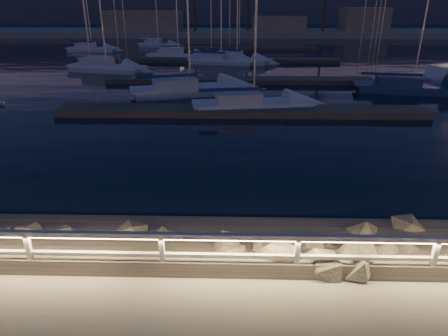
{
  "coord_description": "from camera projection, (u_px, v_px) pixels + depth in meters",
  "views": [
    {
      "loc": [
        -0.42,
        -7.41,
        5.74
      ],
      "look_at": [
        -0.72,
        4.0,
        0.93
      ],
      "focal_mm": 32.0,
      "sensor_mm": 36.0,
      "label": 1
    }
  ],
  "objects": [
    {
      "name": "sailboat_c",
      "position": [
        187.0,
        88.0,
        28.93
      ],
      "size": [
        8.85,
        4.81,
        14.48
      ],
      "rotation": [
        0.0,
        0.0,
        0.29
      ],
      "color": "silver",
      "rests_on": "ground"
    },
    {
      "name": "sailboat_e",
      "position": [
        105.0,
        67.0,
        38.24
      ],
      "size": [
        8.0,
        4.19,
        13.2
      ],
      "rotation": [
        0.0,
        0.0,
        -0.27
      ],
      "color": "silver",
      "rests_on": "ground"
    },
    {
      "name": "harbor_water",
      "position": [
        239.0,
        76.0,
        38.19
      ],
      "size": [
        400.0,
        440.0,
        0.6
      ],
      "color": "black",
      "rests_on": "ground"
    },
    {
      "name": "sailboat_n",
      "position": [
        177.0,
        56.0,
        46.15
      ],
      "size": [
        7.68,
        3.6,
        12.63
      ],
      "rotation": [
        0.0,
        0.0,
        -0.2
      ],
      "color": "silver",
      "rests_on": "ground"
    },
    {
      "name": "sailboat_h",
      "position": [
        409.0,
        87.0,
        29.67
      ],
      "size": [
        8.62,
        3.97,
        14.08
      ],
      "rotation": [
        0.0,
        0.0,
        -0.19
      ],
      "color": "navy",
      "rests_on": "ground"
    },
    {
      "name": "sailboat_i",
      "position": [
        91.0,
        48.0,
        53.2
      ],
      "size": [
        6.71,
        2.31,
        11.32
      ],
      "rotation": [
        0.0,
        0.0,
        -0.04
      ],
      "color": "silver",
      "rests_on": "ground"
    },
    {
      "name": "far_shore",
      "position": [
        237.0,
        31.0,
        77.16
      ],
      "size": [
        160.0,
        14.0,
        5.2
      ],
      "color": "#9E988F",
      "rests_on": "ground"
    },
    {
      "name": "sailboat_b",
      "position": [
        250.0,
        104.0,
        24.71
      ],
      "size": [
        7.8,
        3.38,
        12.87
      ],
      "rotation": [
        0.0,
        0.0,
        0.15
      ],
      "color": "silver",
      "rests_on": "ground"
    },
    {
      "name": "guard_rail",
      "position": [
        249.0,
        246.0,
        8.75
      ],
      "size": [
        44.11,
        0.12,
        1.06
      ],
      "color": "silver",
      "rests_on": "ground"
    },
    {
      "name": "ground",
      "position": [
        251.0,
        274.0,
        9.05
      ],
      "size": [
        400.0,
        400.0,
        0.0
      ],
      "primitive_type": "plane",
      "color": "#9E988F",
      "rests_on": "ground"
    },
    {
      "name": "riprap",
      "position": [
        179.0,
        246.0,
        10.45
      ],
      "size": [
        39.2,
        3.1,
        1.47
      ],
      "color": "slate",
      "rests_on": "ground"
    },
    {
      "name": "sailboat_g",
      "position": [
        219.0,
        60.0,
        42.91
      ],
      "size": [
        7.42,
        3.53,
        12.15
      ],
      "rotation": [
        0.0,
        0.0,
        -0.21
      ],
      "color": "silver",
      "rests_on": "ground"
    },
    {
      "name": "floating_docks",
      "position": [
        239.0,
        68.0,
        39.15
      ],
      "size": [
        22.0,
        36.0,
        0.4
      ],
      "color": "#5E554E",
      "rests_on": "ground"
    },
    {
      "name": "sailboat_j",
      "position": [
        235.0,
        59.0,
        43.57
      ],
      "size": [
        7.71,
        4.67,
        12.75
      ],
      "rotation": [
        0.0,
        0.0,
        -0.37
      ],
      "color": "silver",
      "rests_on": "ground"
    },
    {
      "name": "sailboat_m",
      "position": [
        157.0,
        44.0,
        58.5
      ],
      "size": [
        6.19,
        2.51,
        10.3
      ],
      "rotation": [
        0.0,
        0.0,
        -0.12
      ],
      "color": "silver",
      "rests_on": "ground"
    },
    {
      "name": "distant_hills",
      "position": [
        169.0,
        4.0,
        130.92
      ],
      "size": [
        230.0,
        37.5,
        18.0
      ],
      "color": "#3E4860",
      "rests_on": "ground"
    }
  ]
}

